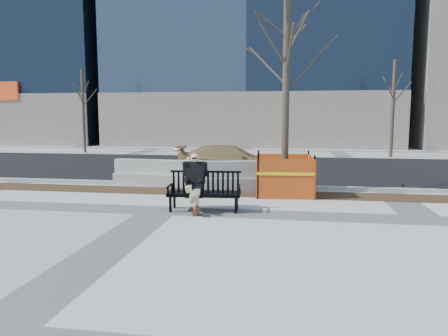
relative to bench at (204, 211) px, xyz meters
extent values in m
plane|color=beige|center=(-1.09, -0.17, 0.00)|extent=(120.00, 120.00, 0.00)
cube|color=#47301C|center=(-1.09, 2.43, 0.00)|extent=(40.00, 1.20, 0.02)
cube|color=black|center=(-1.09, 8.63, 0.00)|extent=(60.00, 10.40, 0.01)
cube|color=#9E9B93|center=(-1.09, 3.38, 0.06)|extent=(60.00, 0.25, 0.12)
imported|color=tan|center=(-0.19, 5.92, 0.00)|extent=(4.33, 2.15, 1.21)
camera|label=1|loc=(2.07, -9.94, 2.35)|focal=33.54mm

